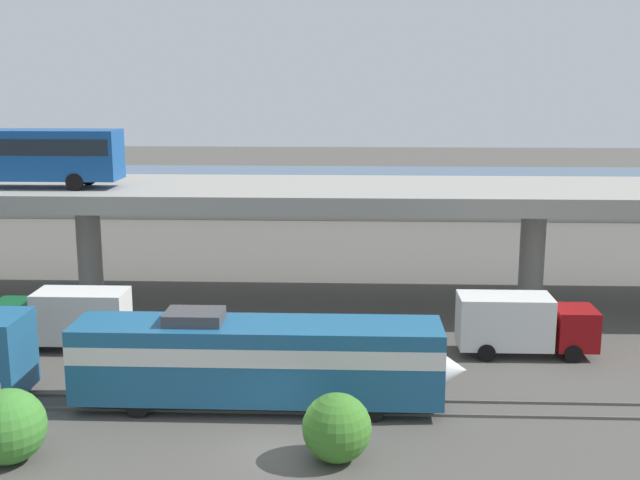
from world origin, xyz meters
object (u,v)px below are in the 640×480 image
(transit_bus_on_overpass, at_px, (17,153))
(parked_car_6, at_px, (525,187))
(service_truck_west, at_px, (522,323))
(parked_car_4, at_px, (48,182))
(parked_car_5, at_px, (74,185))
(service_truck_east, at_px, (65,317))
(parked_car_3, at_px, (340,189))
(train_locomotive, at_px, (276,358))
(parked_car_0, at_px, (411,185))
(parked_car_1, at_px, (458,185))
(parked_car_2, at_px, (122,186))

(transit_bus_on_overpass, height_order, parked_car_6, transit_bus_on_overpass)
(service_truck_west, height_order, parked_car_4, parked_car_4)
(parked_car_5, bearing_deg, service_truck_east, -71.31)
(parked_car_4, bearing_deg, parked_car_3, -7.84)
(transit_bus_on_overpass, distance_m, parked_car_5, 37.49)
(service_truck_west, relative_size, parked_car_5, 1.65)
(train_locomotive, xyz_separation_m, parked_car_0, (9.33, 51.85, 0.35))
(service_truck_west, relative_size, parked_car_1, 1.56)
(train_locomotive, relative_size, parked_car_4, 3.56)
(parked_car_1, height_order, parked_car_3, same)
(transit_bus_on_overpass, bearing_deg, train_locomotive, 139.01)
(parked_car_0, xyz_separation_m, parked_car_6, (11.58, -1.40, 0.00))
(service_truck_east, height_order, parked_car_5, parked_car_5)
(transit_bus_on_overpass, xyz_separation_m, parked_car_4, (-13.26, 38.30, -6.81))
(transit_bus_on_overpass, height_order, parked_car_3, transit_bus_on_overpass)
(train_locomotive, relative_size, parked_car_5, 3.98)
(parked_car_2, relative_size, parked_car_3, 0.98)
(train_locomotive, xyz_separation_m, parked_car_3, (1.90, 48.29, 0.35))
(train_locomotive, bearing_deg, parked_car_4, 119.48)
(parked_car_1, xyz_separation_m, parked_car_3, (-12.37, -3.66, -0.00))
(parked_car_2, bearing_deg, service_truck_west, -52.60)
(service_truck_east, bearing_deg, parked_car_6, -126.72)
(service_truck_east, bearing_deg, parked_car_1, -119.83)
(transit_bus_on_overpass, distance_m, parked_car_0, 46.05)
(transit_bus_on_overpass, xyz_separation_m, service_truck_west, (28.19, -7.36, -7.72))
(service_truck_west, xyz_separation_m, parked_car_5, (-37.72, 42.97, 0.90))
(transit_bus_on_overpass, bearing_deg, parked_car_5, -75.01)
(transit_bus_on_overpass, xyz_separation_m, parked_car_5, (-9.53, 35.61, -6.82))
(parked_car_0, bearing_deg, parked_car_5, 3.06)
(train_locomotive, relative_size, parked_car_0, 3.71)
(transit_bus_on_overpass, distance_m, parked_car_4, 41.10)
(transit_bus_on_overpass, distance_m, parked_car_6, 52.45)
(parked_car_0, bearing_deg, parked_car_3, 25.60)
(service_truck_east, height_order, parked_car_0, parked_car_0)
(transit_bus_on_overpass, distance_m, parked_car_2, 35.87)
(parked_car_4, xyz_separation_m, parked_car_6, (50.68, -2.20, -0.00))
(parked_car_0, xyz_separation_m, parked_car_4, (-39.10, 0.80, 0.00))
(parked_car_5, height_order, parked_car_6, same)
(parked_car_1, distance_m, parked_car_4, 44.05)
(service_truck_east, xyz_separation_m, parked_car_3, (13.41, 41.31, 0.91))
(parked_car_0, xyz_separation_m, parked_car_2, (-30.02, -2.53, -0.00))
(parked_car_2, bearing_deg, train_locomotive, -67.24)
(parked_car_1, distance_m, parked_car_5, 40.37)
(parked_car_6, bearing_deg, service_truck_east, 53.28)
(parked_car_2, relative_size, parked_car_4, 0.88)
(parked_car_0, relative_size, parked_car_1, 1.01)
(parked_car_1, bearing_deg, service_truck_west, 86.70)
(parked_car_0, bearing_deg, parked_car_4, -1.17)
(parked_car_2, height_order, parked_car_5, same)
(parked_car_4, bearing_deg, parked_car_2, -20.14)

